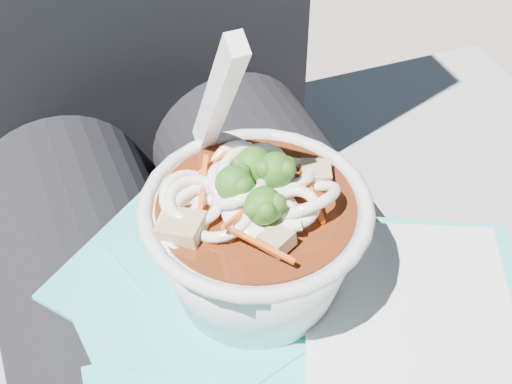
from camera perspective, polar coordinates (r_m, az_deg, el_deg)
name	(u,v)px	position (r m, az deg, el deg)	size (l,w,h in m)	color
lap	(232,345)	(0.56, -1.94, -12.14)	(0.33, 0.48, 0.16)	black
person_body	(191,244)	(0.60, -5.19, -4.20)	(0.34, 0.94, 1.02)	black
plastic_bag	(280,333)	(0.46, 1.93, -11.18)	(0.34, 0.37, 0.01)	#2EC0BA
napkins	(420,321)	(0.47, 13.01, -10.04)	(0.17, 0.19, 0.01)	silver
udon_bowl	(255,233)	(0.44, -0.12, -3.33)	(0.16, 0.16, 0.19)	silver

